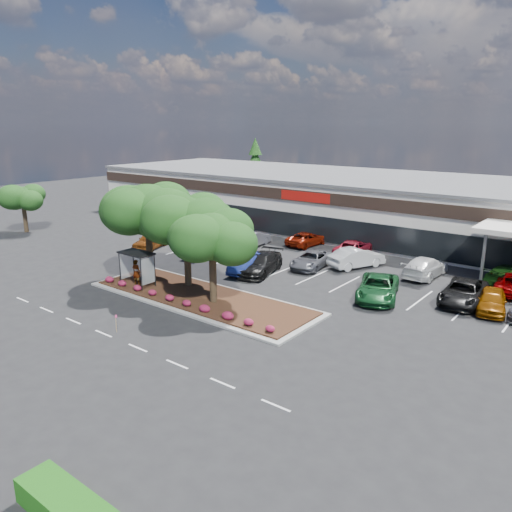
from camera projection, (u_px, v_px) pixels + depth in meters
The scene contains 28 objects.
ground at pixel (180, 323), 31.63m from camera, with size 160.00×160.00×0.00m, color black.
retail_store at pixel (398, 206), 56.57m from camera, with size 80.40×25.20×6.25m.
landscape_island at pixel (201, 298), 35.83m from camera, with size 18.00×6.00×0.26m.
lane_markings at pixel (274, 282), 39.64m from camera, with size 33.12×20.06×0.01m.
shrub_row at pixel (179, 300), 34.14m from camera, with size 17.00×0.80×0.50m, color #9A1F49, non-canonical shape.
bus_shelter at pixel (138, 259), 37.74m from camera, with size 2.75×1.55×2.59m.
island_tree_west at pixel (148, 230), 38.73m from camera, with size 7.20×7.20×7.89m, color #0D370E, non-canonical shape.
island_tree_mid at pixel (187, 238), 37.25m from camera, with size 6.60×6.60×7.32m, color #0D370E, non-canonical shape.
island_tree_east at pixel (213, 256), 33.84m from camera, with size 5.80×5.80×6.50m, color #0D370E, non-canonical shape.
tree_west_far at pixel (24, 208), 57.23m from camera, with size 4.80×4.80×5.61m, color #0D370E, non-canonical shape.
conifer_north_west at pixel (255, 168), 83.18m from camera, with size 4.40×4.40×10.00m, color #0D370E.
person_waiting at pixel (136, 272), 38.14m from camera, with size 0.71×0.47×1.95m, color #594C47.
survey_stake at pixel (116, 321), 30.04m from camera, with size 0.07×0.14×1.12m.
car_0 at pixel (151, 240), 50.24m from camera, with size 1.98×4.91×1.67m, color brown.
car_1 at pixel (206, 247), 47.38m from camera, with size 1.77×5.08×1.67m, color #0C0C5F.
car_2 at pixel (260, 264), 41.85m from camera, with size 2.36×5.80×1.68m, color black.
car_3 at pixel (249, 263), 42.17m from camera, with size 1.77×5.08×1.67m, color navy.
car_4 at pixel (311, 260), 43.50m from camera, with size 2.39×5.19×1.44m, color #4F5056.
car_5 at pixel (378, 288), 35.86m from camera, with size 2.70×5.85×1.63m, color #154922.
car_6 at pixel (463, 292), 34.93m from camera, with size 2.62×5.69×1.58m, color black.
car_7 at pixel (492, 301), 33.39m from camera, with size 1.78×4.43×1.51m, color #6E3603.
car_9 at pixel (236, 227), 56.99m from camera, with size 1.95×4.80×1.39m, color maroon.
car_10 at pixel (253, 239), 50.97m from camera, with size 1.67×4.78×1.57m, color slate.
car_11 at pixel (307, 239), 51.39m from camera, with size 2.31×5.01×1.39m, color maroon.
car_12 at pixel (353, 248), 47.44m from camera, with size 2.53×5.49×1.53m, color maroon.
car_13 at pixel (356, 258), 43.58m from camera, with size 1.82×5.23×1.72m, color silver.
car_14 at pixel (425, 267), 40.98m from camera, with size 2.29×5.63×1.63m, color silver.
car_15 at pixel (509, 274), 39.25m from camera, with size 2.08×5.11×1.48m, color #184513.
Camera 1 is at (21.96, -20.21, 12.30)m, focal length 35.00 mm.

